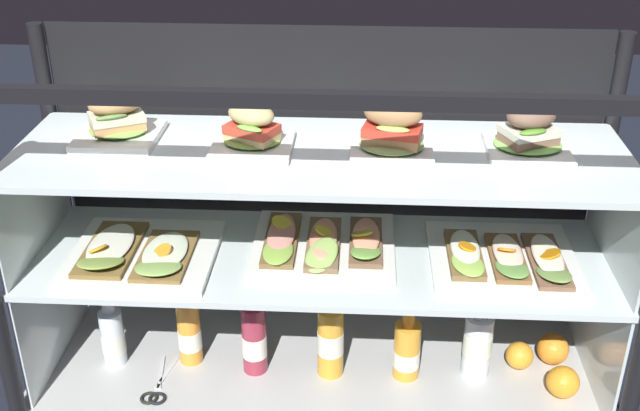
% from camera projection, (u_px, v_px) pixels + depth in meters
% --- Properties ---
extents(ground_plane, '(6.00, 6.00, 0.02)m').
position_uv_depth(ground_plane, '(320.00, 377.00, 2.02)').
color(ground_plane, black).
rests_on(ground_plane, ground).
extents(case_base_deck, '(1.44, 0.49, 0.03)m').
position_uv_depth(case_base_deck, '(320.00, 369.00, 2.01)').
color(case_base_deck, '#B7B9B8').
rests_on(case_base_deck, ground).
extents(case_frame, '(1.44, 0.49, 0.85)m').
position_uv_depth(case_frame, '(323.00, 192.00, 1.91)').
color(case_frame, black).
rests_on(case_frame, ground).
extents(riser_lower_tier, '(1.36, 0.41, 0.31)m').
position_uv_depth(riser_lower_tier, '(320.00, 314.00, 1.93)').
color(riser_lower_tier, silver).
rests_on(riser_lower_tier, case_base_deck).
extents(shelf_lower_glass, '(1.38, 0.43, 0.02)m').
position_uv_depth(shelf_lower_glass, '(320.00, 258.00, 1.86)').
color(shelf_lower_glass, silver).
rests_on(shelf_lower_glass, riser_lower_tier).
extents(riser_upper_tier, '(1.36, 0.41, 0.25)m').
position_uv_depth(riser_upper_tier, '(320.00, 208.00, 1.80)').
color(riser_upper_tier, silver).
rests_on(riser_upper_tier, shelf_lower_glass).
extents(shelf_upper_glass, '(1.38, 0.43, 0.02)m').
position_uv_depth(shelf_upper_glass, '(320.00, 156.00, 1.74)').
color(shelf_upper_glass, silver).
rests_on(shelf_upper_glass, riser_upper_tier).
extents(plated_roll_sandwich_near_right_corner, '(0.18, 0.18, 0.11)m').
position_uv_depth(plated_roll_sandwich_near_right_corner, '(117.00, 123.00, 1.78)').
color(plated_roll_sandwich_near_right_corner, white).
rests_on(plated_roll_sandwich_near_right_corner, shelf_upper_glass).
extents(plated_roll_sandwich_center, '(0.18, 0.18, 0.11)m').
position_uv_depth(plated_roll_sandwich_center, '(252.00, 133.00, 1.73)').
color(plated_roll_sandwich_center, white).
rests_on(plated_roll_sandwich_center, shelf_upper_glass).
extents(plated_roll_sandwich_mid_right, '(0.18, 0.18, 0.13)m').
position_uv_depth(plated_roll_sandwich_mid_right, '(392.00, 133.00, 1.71)').
color(plated_roll_sandwich_mid_right, white).
rests_on(plated_roll_sandwich_mid_right, shelf_upper_glass).
extents(plated_roll_sandwich_far_left, '(0.18, 0.18, 0.12)m').
position_uv_depth(plated_roll_sandwich_far_left, '(529.00, 135.00, 1.71)').
color(plated_roll_sandwich_far_left, white).
rests_on(plated_roll_sandwich_far_left, shelf_upper_glass).
extents(open_sandwich_tray_left_of_center, '(0.34, 0.32, 0.06)m').
position_uv_depth(open_sandwich_tray_left_of_center, '(139.00, 254.00, 1.82)').
color(open_sandwich_tray_left_of_center, white).
rests_on(open_sandwich_tray_left_of_center, shelf_lower_glass).
extents(open_sandwich_tray_center, '(0.34, 0.32, 0.06)m').
position_uv_depth(open_sandwich_tray_center, '(322.00, 244.00, 1.86)').
color(open_sandwich_tray_center, white).
rests_on(open_sandwich_tray_center, shelf_lower_glass).
extents(open_sandwich_tray_mid_right, '(0.34, 0.32, 0.06)m').
position_uv_depth(open_sandwich_tray_mid_right, '(505.00, 258.00, 1.81)').
color(open_sandwich_tray_mid_right, white).
rests_on(open_sandwich_tray_mid_right, shelf_lower_glass).
extents(juice_bottle_near_post, '(0.06, 0.06, 0.20)m').
position_uv_depth(juice_bottle_near_post, '(113.00, 336.00, 1.98)').
color(juice_bottle_near_post, white).
rests_on(juice_bottle_near_post, case_base_deck).
extents(juice_bottle_front_middle, '(0.06, 0.06, 0.23)m').
position_uv_depth(juice_bottle_front_middle, '(189.00, 332.00, 1.98)').
color(juice_bottle_front_middle, orange).
rests_on(juice_bottle_front_middle, case_base_deck).
extents(juice_bottle_front_left_end, '(0.06, 0.06, 0.25)m').
position_uv_depth(juice_bottle_front_left_end, '(254.00, 337.00, 1.94)').
color(juice_bottle_front_left_end, '#972B3E').
rests_on(juice_bottle_front_left_end, case_base_deck).
extents(juice_bottle_front_right_end, '(0.07, 0.07, 0.24)m').
position_uv_depth(juice_bottle_front_right_end, '(330.00, 340.00, 1.93)').
color(juice_bottle_front_right_end, gold).
rests_on(juice_bottle_front_right_end, case_base_deck).
extents(juice_bottle_back_right, '(0.07, 0.07, 0.21)m').
position_uv_depth(juice_bottle_back_right, '(407.00, 350.00, 1.93)').
color(juice_bottle_back_right, orange).
rests_on(juice_bottle_back_right, case_base_deck).
extents(juice_bottle_tucked_behind, '(0.07, 0.07, 0.23)m').
position_uv_depth(juice_bottle_tucked_behind, '(478.00, 342.00, 1.93)').
color(juice_bottle_tucked_behind, white).
rests_on(juice_bottle_tucked_behind, case_base_deck).
extents(orange_fruit_beside_bottles, '(0.08, 0.08, 0.08)m').
position_uv_depth(orange_fruit_beside_bottles, '(563.00, 382.00, 1.88)').
color(orange_fruit_beside_bottles, orange).
rests_on(orange_fruit_beside_bottles, case_base_deck).
extents(orange_fruit_near_left_post, '(0.07, 0.07, 0.07)m').
position_uv_depth(orange_fruit_near_left_post, '(519.00, 355.00, 1.98)').
color(orange_fruit_near_left_post, orange).
rests_on(orange_fruit_near_left_post, case_base_deck).
extents(orange_fruit_rolled_forward, '(0.08, 0.08, 0.08)m').
position_uv_depth(orange_fruit_rolled_forward, '(553.00, 349.00, 2.00)').
color(orange_fruit_rolled_forward, orange).
rests_on(orange_fruit_rolled_forward, case_base_deck).
extents(kitchen_scissors, '(0.07, 0.19, 0.01)m').
position_uv_depth(kitchen_scissors, '(156.00, 392.00, 1.91)').
color(kitchen_scissors, silver).
rests_on(kitchen_scissors, case_base_deck).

